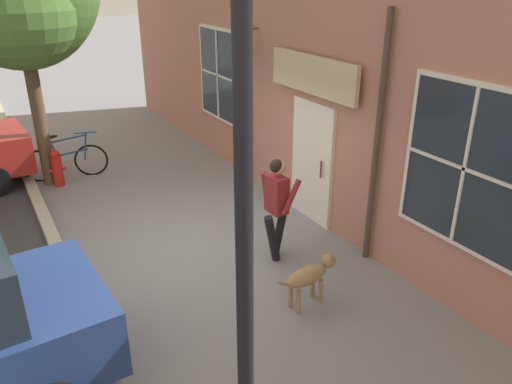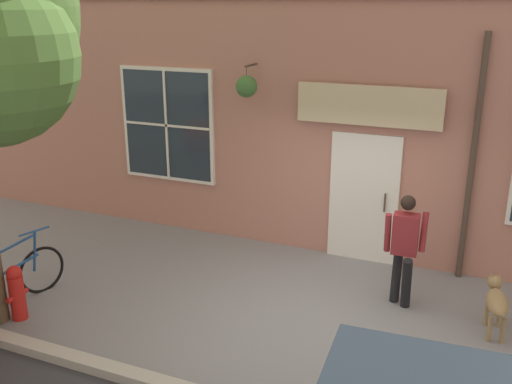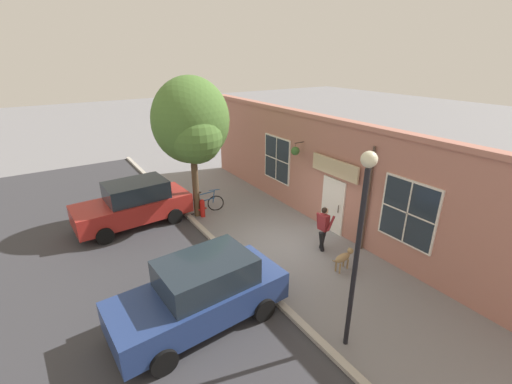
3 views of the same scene
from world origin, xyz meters
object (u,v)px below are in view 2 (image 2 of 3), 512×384
object	(u,v)px
dog_on_leash	(497,301)
fire_hydrant	(17,292)
leaning_bicycle	(10,281)
pedestrian_walking	(405,241)

from	to	relation	value
dog_on_leash	fire_hydrant	size ratio (longest dim) A/B	1.37
leaning_bicycle	fire_hydrant	bearing A→B (deg)	56.77
leaning_bicycle	fire_hydrant	size ratio (longest dim) A/B	2.22
pedestrian_walking	dog_on_leash	bearing A→B (deg)	78.61
leaning_bicycle	fire_hydrant	world-z (taller)	leaning_bicycle
pedestrian_walking	dog_on_leash	size ratio (longest dim) A/B	1.52
dog_on_leash	leaning_bicycle	bearing A→B (deg)	-72.90
pedestrian_walking	dog_on_leash	xyz separation A→B (m)	(0.25, 1.22, -0.52)
dog_on_leash	fire_hydrant	bearing A→B (deg)	-69.92
fire_hydrant	dog_on_leash	bearing A→B (deg)	110.08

